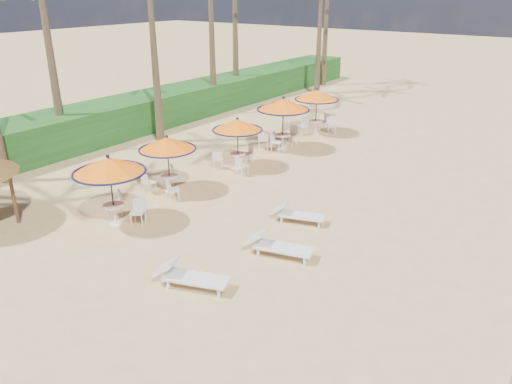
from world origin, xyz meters
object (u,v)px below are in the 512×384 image
(station_1, at_px, (166,151))
(lounger_far, at_px, (296,214))
(station_3, at_px, (282,111))
(station_4, at_px, (317,100))
(station_0, at_px, (111,171))
(lounger_mid, at_px, (277,245))
(station_2, at_px, (237,131))
(lounger_near, at_px, (189,276))

(station_1, distance_m, lounger_far, 5.70)
(station_3, height_order, station_4, station_3)
(station_0, height_order, station_3, station_3)
(station_0, relative_size, lounger_mid, 1.17)
(station_3, distance_m, lounger_mid, 10.67)
(station_4, bearing_deg, station_3, -88.63)
(station_4, relative_size, lounger_far, 1.30)
(lounger_mid, bearing_deg, station_1, 149.78)
(station_2, height_order, station_3, station_3)
(station_0, xyz_separation_m, station_1, (-0.62, 3.11, -0.22))
(station_2, height_order, lounger_near, station_2)
(station_1, bearing_deg, station_2, 82.70)
(station_1, height_order, station_4, station_4)
(station_0, bearing_deg, lounger_far, 37.44)
(lounger_mid, bearing_deg, lounger_near, -124.09)
(station_4, xyz_separation_m, lounger_far, (5.01, -10.15, -1.52))
(lounger_near, distance_m, lounger_mid, 2.96)
(station_0, bearing_deg, station_3, 90.25)
(station_2, height_order, lounger_far, station_2)
(lounger_far, bearing_deg, station_3, 108.37)
(lounger_near, relative_size, lounger_mid, 1.00)
(lounger_near, bearing_deg, station_2, 100.29)
(station_1, xyz_separation_m, lounger_mid, (6.25, -1.69, -1.35))
(station_2, bearing_deg, station_1, -97.30)
(station_2, xyz_separation_m, lounger_mid, (5.76, -5.47, -1.35))
(lounger_far, bearing_deg, lounger_near, -110.83)
(station_1, distance_m, station_3, 7.23)
(station_1, bearing_deg, lounger_near, -40.38)
(station_0, height_order, lounger_mid, station_0)
(station_3, bearing_deg, station_0, -89.75)
(station_4, xyz_separation_m, lounger_mid, (5.76, -12.47, -1.48))
(station_1, distance_m, lounger_near, 7.06)
(lounger_mid, distance_m, lounger_far, 2.43)
(lounger_near, relative_size, lounger_far, 1.11)
(station_2, xyz_separation_m, station_4, (0.01, 7.00, 0.14))
(station_3, relative_size, lounger_far, 1.39)
(lounger_mid, bearing_deg, station_2, 121.43)
(station_2, distance_m, lounger_mid, 8.06)
(station_0, distance_m, station_1, 3.18)
(station_0, height_order, station_2, station_0)
(station_2, height_order, station_4, station_4)
(station_1, relative_size, station_3, 0.87)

